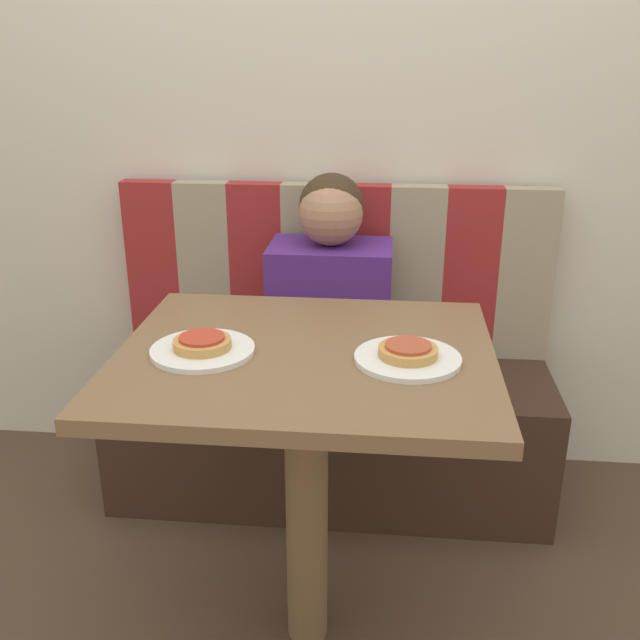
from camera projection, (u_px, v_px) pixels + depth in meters
name	position (u px, v px, depth m)	size (l,w,h in m)	color
ground_plane	(308.00, 630.00, 1.81)	(12.00, 12.00, 0.00)	#4C3828
wall_back	(339.00, 77.00, 2.19)	(7.00, 0.05, 2.60)	beige
booth_seat	(330.00, 432.00, 2.32)	(1.38, 0.46, 0.43)	#382319
booth_backrest	(335.00, 270.00, 2.32)	(1.38, 0.07, 0.56)	maroon
dining_table	(306.00, 402.00, 1.58)	(0.81, 0.69, 0.78)	brown
person	(330.00, 284.00, 2.14)	(0.36, 0.24, 0.62)	#4C237A
plate_left	(203.00, 350.00, 1.52)	(0.22, 0.22, 0.01)	white
plate_right	(408.00, 359.00, 1.48)	(0.22, 0.22, 0.01)	white
pizza_left	(202.00, 342.00, 1.51)	(0.12, 0.12, 0.03)	#C68E47
pizza_right	(408.00, 350.00, 1.47)	(0.12, 0.12, 0.03)	#C68E47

